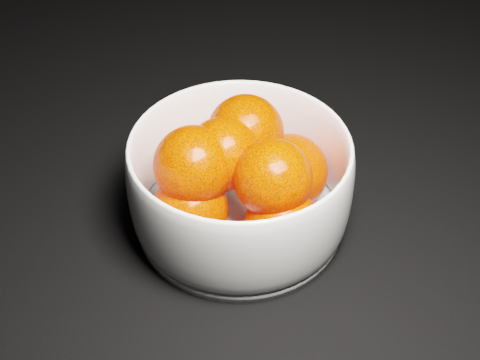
# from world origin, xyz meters

# --- Properties ---
(bowl) EXTENTS (0.21, 0.21, 0.10)m
(bowl) POSITION_xyz_m (-0.25, -0.25, 0.05)
(bowl) COLOR white
(bowl) RESTS_ON ground
(orange_pile) EXTENTS (0.16, 0.15, 0.11)m
(orange_pile) POSITION_xyz_m (-0.25, -0.25, 0.07)
(orange_pile) COLOR #FA3204
(orange_pile) RESTS_ON bowl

